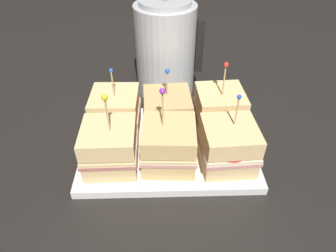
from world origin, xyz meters
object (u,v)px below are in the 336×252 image
(sandwich_front_center, at_px, (168,145))
(sandwich_back_right, at_px, (219,110))
(sandwich_back_center, at_px, (167,112))
(kettle_steel, at_px, (165,49))
(serving_platter, at_px, (168,146))
(sandwich_back_left, at_px, (116,112))
(sandwich_front_left, at_px, (110,147))
(sandwich_front_right, at_px, (228,146))

(sandwich_front_center, relative_size, sandwich_back_right, 1.02)
(sandwich_front_center, distance_m, sandwich_back_right, 0.16)
(sandwich_back_center, xyz_separation_m, kettle_steel, (-0.00, 0.20, 0.06))
(serving_platter, bearing_deg, sandwich_back_left, 154.13)
(serving_platter, relative_size, kettle_steel, 1.39)
(sandwich_front_left, xyz_separation_m, sandwich_front_right, (0.23, -0.00, -0.00))
(sandwich_back_center, relative_size, sandwich_back_right, 0.90)
(sandwich_back_center, bearing_deg, sandwich_back_left, 179.42)
(sandwich_front_left, distance_m, kettle_steel, 0.34)
(serving_platter, distance_m, sandwich_back_right, 0.14)
(sandwich_front_center, height_order, sandwich_back_left, sandwich_front_center)
(serving_platter, height_order, sandwich_front_center, sandwich_front_center)
(kettle_steel, bearing_deg, serving_platter, -89.87)
(sandwich_front_right, height_order, sandwich_back_center, sandwich_front_right)
(sandwich_front_right, bearing_deg, sandwich_front_left, 179.52)
(sandwich_front_right, xyz_separation_m, sandwich_back_left, (-0.23, 0.12, 0.00))
(sandwich_front_left, height_order, sandwich_back_left, sandwich_front_left)
(kettle_steel, bearing_deg, sandwich_front_left, -110.08)
(sandwich_front_left, xyz_separation_m, sandwich_back_center, (0.11, 0.11, -0.00))
(sandwich_back_right, bearing_deg, sandwich_front_right, -90.55)
(sandwich_front_center, bearing_deg, sandwich_back_right, 43.64)
(sandwich_back_right, bearing_deg, serving_platter, -153.95)
(sandwich_front_right, bearing_deg, sandwich_front_center, 177.85)
(kettle_steel, bearing_deg, sandwich_back_left, -120.31)
(sandwich_front_left, xyz_separation_m, sandwich_front_center, (0.11, 0.00, 0.00))
(sandwich_back_left, relative_size, kettle_steel, 0.59)
(sandwich_back_right, bearing_deg, sandwich_front_center, -136.36)
(sandwich_front_left, relative_size, sandwich_back_right, 1.01)
(sandwich_front_left, bearing_deg, sandwich_front_right, -0.48)
(sandwich_back_center, bearing_deg, sandwich_back_right, 1.31)
(sandwich_front_center, height_order, sandwich_back_right, sandwich_front_center)
(sandwich_back_center, xyz_separation_m, sandwich_back_right, (0.12, 0.00, 0.00))
(serving_platter, distance_m, sandwich_front_right, 0.14)
(sandwich_front_left, xyz_separation_m, sandwich_back_left, (-0.00, 0.11, -0.00))
(sandwich_front_right, bearing_deg, sandwich_back_right, 89.45)
(serving_platter, bearing_deg, sandwich_front_left, -152.71)
(serving_platter, xyz_separation_m, sandwich_back_right, (0.12, 0.06, 0.06))
(sandwich_front_left, xyz_separation_m, kettle_steel, (0.11, 0.31, 0.06))
(sandwich_back_right, bearing_deg, sandwich_back_center, -178.69)
(serving_platter, relative_size, sandwich_front_left, 2.17)
(sandwich_back_left, xyz_separation_m, kettle_steel, (0.11, 0.20, 0.06))
(sandwich_front_left, height_order, sandwich_front_center, sandwich_front_center)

